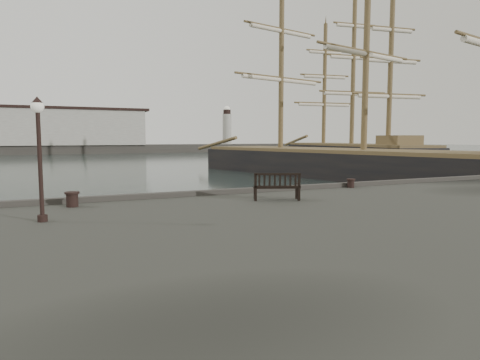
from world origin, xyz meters
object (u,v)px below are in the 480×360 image
at_px(bollard_right, 351,183).
at_px(bench, 277,192).
at_px(tall_ship_far, 351,158).
at_px(bollard_left, 72,199).
at_px(lamp_post, 39,142).
at_px(tall_ship_main, 363,171).

bearing_deg(bollard_right, bench, -158.43).
distance_m(bollard_right, tall_ship_far, 43.76).
relative_size(bollard_left, lamp_post, 0.15).
bearing_deg(bollard_left, tall_ship_far, 41.59).
xyz_separation_m(bollard_right, lamp_post, (-11.88, -2.67, 1.81)).
xyz_separation_m(bollard_right, tall_ship_main, (14.16, 15.68, -1.01)).
distance_m(bench, bollard_left, 6.54).
distance_m(bollard_right, lamp_post, 12.31).
height_order(bench, tall_ship_main, tall_ship_main).
xyz_separation_m(bench, tall_ship_far, (32.32, 35.72, -1.01)).
bearing_deg(lamp_post, tall_ship_far, 42.74).
distance_m(bollard_left, lamp_post, 2.93).
relative_size(tall_ship_main, tall_ship_far, 1.30).
height_order(bollard_left, tall_ship_far, tall_ship_far).
bearing_deg(lamp_post, bench, 6.53).
xyz_separation_m(bollard_left, lamp_post, (-0.83, -2.19, 1.77)).
relative_size(bollard_left, tall_ship_far, 0.02).
relative_size(bench, bollard_left, 3.58).
bearing_deg(tall_ship_main, tall_ship_far, 40.83).
height_order(bench, bollard_left, bench).
relative_size(lamp_post, tall_ship_main, 0.08).
distance_m(bench, tall_ship_far, 48.19).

